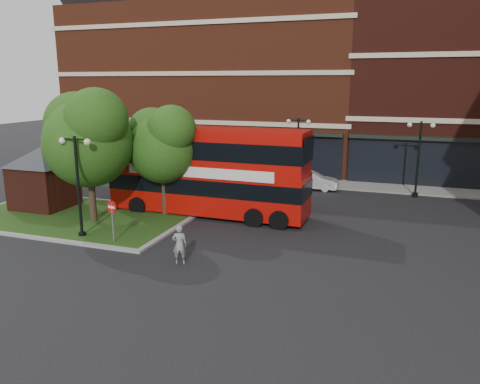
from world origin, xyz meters
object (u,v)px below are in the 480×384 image
at_px(woman, 180,245).
at_px(bus, 208,165).
at_px(car_silver, 226,174).
at_px(car_white, 311,181).

bearing_deg(woman, bus, -95.61).
bearing_deg(car_silver, woman, -173.27).
height_order(woman, car_silver, woman).
height_order(woman, car_white, woman).
xyz_separation_m(bus, car_silver, (-2.09, 8.38, -2.19)).
distance_m(bus, woman, 7.82).
distance_m(car_silver, car_white, 6.42).
relative_size(bus, woman, 6.77).
xyz_separation_m(bus, woman, (1.83, -7.33, -2.02)).
distance_m(woman, car_white, 15.91).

